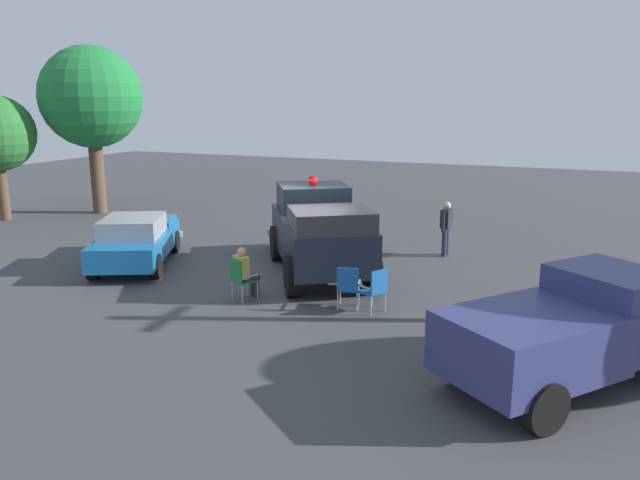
{
  "coord_description": "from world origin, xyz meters",
  "views": [
    {
      "loc": [
        14.71,
        6.82,
        4.79
      ],
      "look_at": [
        -0.37,
        0.46,
        0.97
      ],
      "focal_mm": 34.79,
      "sensor_mm": 36.0,
      "label": 1
    }
  ],
  "objects_px": {
    "lawn_chair_near_truck": "(240,276)",
    "lawn_chair_by_car": "(348,285)",
    "classic_hot_rod": "(136,239)",
    "spectator_seated": "(245,271)",
    "oak_tree_left": "(91,98)",
    "spectator_standing": "(446,225)",
    "parked_pickup": "(573,329)",
    "vintage_fire_truck": "(318,230)",
    "lawn_chair_spare": "(375,287)"
  },
  "relations": [
    {
      "from": "lawn_chair_by_car",
      "to": "parked_pickup",
      "type": "bearing_deg",
      "value": 66.33
    },
    {
      "from": "lawn_chair_near_truck",
      "to": "oak_tree_left",
      "type": "xyz_separation_m",
      "value": [
        -7.69,
        -11.21,
        4.11
      ]
    },
    {
      "from": "classic_hot_rod",
      "to": "spectator_seated",
      "type": "xyz_separation_m",
      "value": [
        1.53,
        4.46,
        -0.05
      ]
    },
    {
      "from": "lawn_chair_near_truck",
      "to": "spectator_standing",
      "type": "height_order",
      "value": "spectator_standing"
    },
    {
      "from": "parked_pickup",
      "to": "oak_tree_left",
      "type": "distance_m",
      "value": 21.18
    },
    {
      "from": "lawn_chair_spare",
      "to": "lawn_chair_near_truck",
      "type": "bearing_deg",
      "value": -82.93
    },
    {
      "from": "lawn_chair_near_truck",
      "to": "oak_tree_left",
      "type": "distance_m",
      "value": 14.2
    },
    {
      "from": "classic_hot_rod",
      "to": "oak_tree_left",
      "type": "bearing_deg",
      "value": -131.59
    },
    {
      "from": "parked_pickup",
      "to": "spectator_seated",
      "type": "distance_m",
      "value": 7.57
    },
    {
      "from": "lawn_chair_by_car",
      "to": "lawn_chair_spare",
      "type": "height_order",
      "value": "same"
    },
    {
      "from": "classic_hot_rod",
      "to": "parked_pickup",
      "type": "height_order",
      "value": "parked_pickup"
    },
    {
      "from": "lawn_chair_by_car",
      "to": "oak_tree_left",
      "type": "distance_m",
      "value": 16.18
    },
    {
      "from": "classic_hot_rod",
      "to": "lawn_chair_spare",
      "type": "xyz_separation_m",
      "value": [
        1.24,
        7.64,
        -0.16
      ]
    },
    {
      "from": "spectator_standing",
      "to": "parked_pickup",
      "type": "bearing_deg",
      "value": 25.4
    },
    {
      "from": "lawn_chair_near_truck",
      "to": "lawn_chair_by_car",
      "type": "relative_size",
      "value": 1.0
    },
    {
      "from": "vintage_fire_truck",
      "to": "classic_hot_rod",
      "type": "relative_size",
      "value": 1.3
    },
    {
      "from": "spectator_seated",
      "to": "oak_tree_left",
      "type": "xyz_separation_m",
      "value": [
        -7.57,
        -11.27,
        4.0
      ]
    },
    {
      "from": "spectator_seated",
      "to": "oak_tree_left",
      "type": "relative_size",
      "value": 0.19
    },
    {
      "from": "spectator_seated",
      "to": "lawn_chair_by_car",
      "type": "bearing_deg",
      "value": 95.18
    },
    {
      "from": "spectator_standing",
      "to": "lawn_chair_near_truck",
      "type": "bearing_deg",
      "value": -30.8
    },
    {
      "from": "oak_tree_left",
      "to": "spectator_standing",
      "type": "bearing_deg",
      "value": 84.0
    },
    {
      "from": "lawn_chair_near_truck",
      "to": "spectator_seated",
      "type": "relative_size",
      "value": 0.79
    },
    {
      "from": "vintage_fire_truck",
      "to": "oak_tree_left",
      "type": "height_order",
      "value": "oak_tree_left"
    },
    {
      "from": "classic_hot_rod",
      "to": "lawn_chair_spare",
      "type": "relative_size",
      "value": 4.64
    },
    {
      "from": "oak_tree_left",
      "to": "parked_pickup",
      "type": "bearing_deg",
      "value": 63.09
    },
    {
      "from": "lawn_chair_by_car",
      "to": "spectator_seated",
      "type": "height_order",
      "value": "spectator_seated"
    },
    {
      "from": "lawn_chair_by_car",
      "to": "spectator_standing",
      "type": "relative_size",
      "value": 0.61
    },
    {
      "from": "lawn_chair_near_truck",
      "to": "lawn_chair_spare",
      "type": "bearing_deg",
      "value": 97.07
    },
    {
      "from": "lawn_chair_by_car",
      "to": "spectator_seated",
      "type": "relative_size",
      "value": 0.79
    },
    {
      "from": "classic_hot_rod",
      "to": "lawn_chair_near_truck",
      "type": "height_order",
      "value": "classic_hot_rod"
    },
    {
      "from": "spectator_standing",
      "to": "oak_tree_left",
      "type": "xyz_separation_m",
      "value": [
        -1.56,
        -14.86,
        3.74
      ]
    },
    {
      "from": "lawn_chair_near_truck",
      "to": "spectator_seated",
      "type": "distance_m",
      "value": 0.17
    },
    {
      "from": "vintage_fire_truck",
      "to": "lawn_chair_by_car",
      "type": "xyz_separation_m",
      "value": [
        2.58,
        1.82,
        -0.61
      ]
    },
    {
      "from": "classic_hot_rod",
      "to": "spectator_standing",
      "type": "bearing_deg",
      "value": 119.13
    },
    {
      "from": "lawn_chair_near_truck",
      "to": "spectator_seated",
      "type": "bearing_deg",
      "value": 151.26
    },
    {
      "from": "classic_hot_rod",
      "to": "spectator_seated",
      "type": "distance_m",
      "value": 4.71
    },
    {
      "from": "vintage_fire_truck",
      "to": "lawn_chair_by_car",
      "type": "height_order",
      "value": "vintage_fire_truck"
    },
    {
      "from": "classic_hot_rod",
      "to": "oak_tree_left",
      "type": "xyz_separation_m",
      "value": [
        -6.05,
        -6.81,
        3.95
      ]
    },
    {
      "from": "vintage_fire_truck",
      "to": "lawn_chair_spare",
      "type": "height_order",
      "value": "vintage_fire_truck"
    },
    {
      "from": "parked_pickup",
      "to": "lawn_chair_by_car",
      "type": "bearing_deg",
      "value": -113.67
    },
    {
      "from": "classic_hot_rod",
      "to": "spectator_seated",
      "type": "bearing_deg",
      "value": 71.08
    },
    {
      "from": "spectator_seated",
      "to": "parked_pickup",
      "type": "bearing_deg",
      "value": 75.72
    },
    {
      "from": "lawn_chair_near_truck",
      "to": "lawn_chair_spare",
      "type": "relative_size",
      "value": 1.0
    },
    {
      "from": "parked_pickup",
      "to": "lawn_chair_by_car",
      "type": "relative_size",
      "value": 4.79
    },
    {
      "from": "vintage_fire_truck",
      "to": "spectator_seated",
      "type": "height_order",
      "value": "vintage_fire_truck"
    },
    {
      "from": "classic_hot_rod",
      "to": "oak_tree_left",
      "type": "distance_m",
      "value": 9.93
    },
    {
      "from": "vintage_fire_truck",
      "to": "spectator_standing",
      "type": "distance_m",
      "value": 4.3
    },
    {
      "from": "vintage_fire_truck",
      "to": "lawn_chair_near_truck",
      "type": "xyz_separation_m",
      "value": [
        2.93,
        -0.79,
        -0.61
      ]
    },
    {
      "from": "parked_pickup",
      "to": "spectator_seated",
      "type": "xyz_separation_m",
      "value": [
        -1.87,
        -7.33,
        -0.29
      ]
    },
    {
      "from": "spectator_standing",
      "to": "vintage_fire_truck",
      "type": "bearing_deg",
      "value": -41.87
    }
  ]
}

